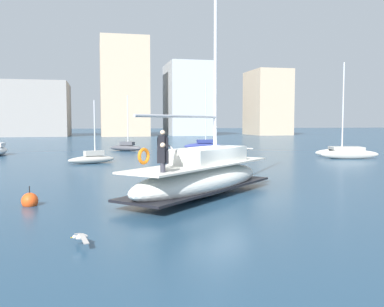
{
  "coord_description": "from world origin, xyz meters",
  "views": [
    {
      "loc": [
        -5.45,
        -18.67,
        3.38
      ],
      "look_at": [
        -0.87,
        2.02,
        1.8
      ],
      "focal_mm": 40.02,
      "sensor_mm": 36.0,
      "label": 1
    }
  ],
  "objects_px": {
    "moored_sloop_near": "(126,147)",
    "mooring_buoy": "(30,201)",
    "moored_cutter_left": "(346,151)",
    "main_sailboat": "(202,176)",
    "seagull": "(81,237)",
    "moored_sloop_far": "(203,145)",
    "moored_cutter_right": "(92,158)"
  },
  "relations": [
    {
      "from": "moored_sloop_far",
      "to": "seagull",
      "type": "bearing_deg",
      "value": -108.63
    },
    {
      "from": "moored_cutter_left",
      "to": "main_sailboat",
      "type": "bearing_deg",
      "value": -136.8
    },
    {
      "from": "moored_cutter_right",
      "to": "seagull",
      "type": "relative_size",
      "value": 4.43
    },
    {
      "from": "main_sailboat",
      "to": "moored_cutter_right",
      "type": "bearing_deg",
      "value": 107.04
    },
    {
      "from": "moored_cutter_right",
      "to": "seagull",
      "type": "bearing_deg",
      "value": -90.07
    },
    {
      "from": "moored_sloop_near",
      "to": "seagull",
      "type": "relative_size",
      "value": 5.55
    },
    {
      "from": "main_sailboat",
      "to": "moored_sloop_far",
      "type": "distance_m",
      "value": 33.24
    },
    {
      "from": "main_sailboat",
      "to": "moored_cutter_left",
      "type": "distance_m",
      "value": 24.58
    },
    {
      "from": "main_sailboat",
      "to": "moored_sloop_near",
      "type": "distance_m",
      "value": 31.08
    },
    {
      "from": "main_sailboat",
      "to": "moored_sloop_near",
      "type": "height_order",
      "value": "main_sailboat"
    },
    {
      "from": "moored_cutter_right",
      "to": "seagull",
      "type": "distance_m",
      "value": 23.51
    },
    {
      "from": "moored_sloop_far",
      "to": "moored_cutter_left",
      "type": "xyz_separation_m",
      "value": [
        9.84,
        -15.42,
        0.08
      ]
    },
    {
      "from": "moored_sloop_far",
      "to": "moored_cutter_right",
      "type": "relative_size",
      "value": 1.6
    },
    {
      "from": "moored_sloop_near",
      "to": "mooring_buoy",
      "type": "height_order",
      "value": "moored_sloop_near"
    },
    {
      "from": "main_sailboat",
      "to": "moored_cutter_right",
      "type": "relative_size",
      "value": 2.45
    },
    {
      "from": "main_sailboat",
      "to": "seagull",
      "type": "relative_size",
      "value": 10.88
    },
    {
      "from": "main_sailboat",
      "to": "moored_cutter_right",
      "type": "height_order",
      "value": "main_sailboat"
    },
    {
      "from": "main_sailboat",
      "to": "moored_sloop_near",
      "type": "xyz_separation_m",
      "value": [
        -1.44,
        31.04,
        -0.42
      ]
    },
    {
      "from": "moored_sloop_far",
      "to": "seagull",
      "type": "relative_size",
      "value": 7.1
    },
    {
      "from": "moored_sloop_near",
      "to": "moored_sloop_far",
      "type": "height_order",
      "value": "moored_sloop_far"
    },
    {
      "from": "moored_sloop_near",
      "to": "mooring_buoy",
      "type": "xyz_separation_m",
      "value": [
        -5.9,
        -31.78,
        -0.28
      ]
    },
    {
      "from": "main_sailboat",
      "to": "seagull",
      "type": "distance_m",
      "value": 8.62
    },
    {
      "from": "moored_sloop_near",
      "to": "main_sailboat",
      "type": "bearing_deg",
      "value": -87.35
    },
    {
      "from": "moored_sloop_far",
      "to": "moored_cutter_left",
      "type": "bearing_deg",
      "value": -57.45
    },
    {
      "from": "seagull",
      "to": "mooring_buoy",
      "type": "height_order",
      "value": "mooring_buoy"
    },
    {
      "from": "moored_sloop_near",
      "to": "moored_cutter_left",
      "type": "distance_m",
      "value": 24.02
    },
    {
      "from": "moored_cutter_left",
      "to": "mooring_buoy",
      "type": "distance_m",
      "value": 30.76
    },
    {
      "from": "main_sailboat",
      "to": "moored_sloop_far",
      "type": "relative_size",
      "value": 1.53
    },
    {
      "from": "main_sailboat",
      "to": "moored_cutter_right",
      "type": "distance_m",
      "value": 17.37
    },
    {
      "from": "mooring_buoy",
      "to": "seagull",
      "type": "bearing_deg",
      "value": -70.25
    },
    {
      "from": "seagull",
      "to": "mooring_buoy",
      "type": "relative_size",
      "value": 1.24
    },
    {
      "from": "moored_sloop_far",
      "to": "moored_cutter_left",
      "type": "distance_m",
      "value": 18.29
    }
  ]
}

